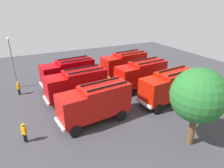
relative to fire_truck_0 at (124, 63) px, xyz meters
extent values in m
plane|color=#38383D|center=(4.49, 4.86, -2.15)|extent=(51.51, 51.51, 0.00)
cube|color=#B20C06|center=(2.44, 0.26, -0.05)|extent=(2.45, 2.72, 2.60)
cube|color=#8C9EAD|center=(3.48, 0.36, 0.26)|extent=(0.30, 2.12, 1.46)
cube|color=#B20C06|center=(-1.05, -0.11, 0.10)|extent=(5.03, 2.99, 2.90)
cube|color=black|center=(-1.12, 0.57, 1.67)|extent=(4.31, 0.57, 0.12)
cube|color=black|center=(-0.97, -0.79, 1.67)|extent=(4.31, 0.57, 0.12)
cube|color=silver|center=(3.63, 0.38, -1.20)|extent=(0.45, 2.38, 0.28)
cylinder|color=black|center=(2.51, 1.47, -1.60)|extent=(1.13, 0.46, 1.10)
cylinder|color=black|center=(2.76, -0.92, -1.60)|extent=(1.13, 0.46, 1.10)
cylinder|color=black|center=(-2.36, 0.96, -1.60)|extent=(1.13, 0.46, 1.10)
cylinder|color=black|center=(-2.11, -1.43, -1.60)|extent=(1.13, 0.46, 1.10)
cube|color=#AA020A|center=(11.17, 0.30, -0.05)|extent=(2.46, 2.72, 2.60)
cube|color=#8C9EAD|center=(12.22, 0.42, 0.26)|extent=(0.31, 2.12, 1.46)
cube|color=#AA020A|center=(7.69, -0.07, 0.10)|extent=(5.04, 3.00, 2.90)
cube|color=black|center=(7.62, 0.61, 1.67)|extent=(4.31, 0.58, 0.12)
cube|color=black|center=(7.77, -0.75, 1.67)|extent=(4.31, 0.58, 0.12)
cube|color=silver|center=(12.37, 0.43, -1.20)|extent=(0.45, 2.38, 0.28)
cylinder|color=black|center=(11.24, 1.52, -1.60)|extent=(1.13, 0.47, 1.10)
cylinder|color=black|center=(11.50, -0.87, -1.60)|extent=(1.13, 0.47, 1.10)
cylinder|color=black|center=(6.37, 0.99, -1.60)|extent=(1.13, 0.47, 1.10)
cylinder|color=black|center=(6.63, -1.39, -1.60)|extent=(1.13, 0.47, 1.10)
cube|color=#B40D07|center=(2.68, 5.26, -0.05)|extent=(2.43, 2.70, 2.60)
cube|color=#8C9EAD|center=(3.72, 5.36, 0.26)|extent=(0.29, 2.12, 1.46)
cube|color=#B40D07|center=(-0.81, 4.92, 0.10)|extent=(5.02, 2.96, 2.90)
cube|color=black|center=(-0.87, 5.60, 1.67)|extent=(4.31, 0.54, 0.12)
cube|color=black|center=(-0.74, 4.23, 1.67)|extent=(4.31, 0.54, 0.12)
cube|color=silver|center=(3.87, 5.38, -1.20)|extent=(0.43, 2.38, 0.28)
cylinder|color=black|center=(2.76, 6.47, -1.60)|extent=(1.13, 0.46, 1.10)
cylinder|color=black|center=(2.99, 4.08, -1.60)|extent=(1.13, 0.46, 1.10)
cylinder|color=black|center=(-2.12, 6.00, -1.60)|extent=(1.13, 0.46, 1.10)
cylinder|color=black|center=(-1.88, 3.61, -1.60)|extent=(1.13, 0.46, 1.10)
cube|color=#AB080B|center=(11.43, 4.85, -0.05)|extent=(2.39, 2.67, 2.60)
cube|color=#8C9EAD|center=(12.48, 4.93, 0.26)|extent=(0.25, 2.12, 1.46)
cube|color=#AB080B|center=(7.95, 4.57, 0.10)|extent=(4.98, 2.88, 2.90)
cube|color=black|center=(7.89, 5.26, 1.67)|extent=(4.32, 0.47, 0.12)
cube|color=black|center=(8.00, 3.88, 1.67)|extent=(4.32, 0.47, 0.12)
cube|color=silver|center=(12.63, 4.95, -1.20)|extent=(0.39, 2.38, 0.28)
cylinder|color=black|center=(11.54, 6.06, -1.60)|extent=(1.12, 0.44, 1.10)
cylinder|color=black|center=(11.73, 3.67, -1.60)|extent=(1.12, 0.44, 1.10)
cylinder|color=black|center=(6.65, 5.67, -1.60)|extent=(1.12, 0.44, 1.10)
cylinder|color=black|center=(6.85, 3.28, -1.60)|extent=(1.12, 0.44, 1.10)
cube|color=#B31406|center=(2.15, 10.12, -0.05)|extent=(2.46, 2.73, 2.60)
cube|color=#8C9EAD|center=(3.19, 10.23, 0.26)|extent=(0.32, 2.12, 1.46)
cube|color=#B31406|center=(-1.33, 9.73, 0.10)|extent=(5.05, 3.02, 2.90)
cube|color=black|center=(-1.41, 10.41, 1.67)|extent=(4.31, 0.60, 0.12)
cube|color=black|center=(-1.25, 9.05, 1.67)|extent=(4.31, 0.60, 0.12)
cube|color=silver|center=(3.34, 10.25, -1.20)|extent=(0.46, 2.38, 0.28)
cylinder|color=black|center=(2.21, 11.33, -1.60)|extent=(1.13, 0.47, 1.10)
cylinder|color=black|center=(2.48, 8.95, -1.60)|extent=(1.13, 0.47, 1.10)
cylinder|color=black|center=(-2.66, 10.79, -1.60)|extent=(1.13, 0.47, 1.10)
cylinder|color=black|center=(-2.39, 8.40, -1.60)|extent=(1.13, 0.47, 1.10)
cube|color=#B9120C|center=(11.15, 10.02, -0.05)|extent=(2.46, 2.73, 2.60)
cube|color=#8C9EAD|center=(12.19, 10.14, 0.26)|extent=(0.31, 2.12, 1.46)
cube|color=#B9120C|center=(7.67, 9.64, 0.10)|extent=(5.05, 3.01, 2.90)
cube|color=black|center=(7.60, 10.32, 1.67)|extent=(4.31, 0.60, 0.12)
cube|color=black|center=(7.75, 8.95, 1.67)|extent=(4.31, 0.60, 0.12)
cube|color=silver|center=(12.34, 10.15, -1.20)|extent=(0.46, 2.38, 0.28)
cylinder|color=black|center=(11.22, 11.24, -1.60)|extent=(1.13, 0.47, 1.10)
cylinder|color=black|center=(11.48, 8.85, -1.60)|extent=(1.13, 0.47, 1.10)
cylinder|color=black|center=(6.35, 10.70, -1.60)|extent=(1.13, 0.47, 1.10)
cylinder|color=black|center=(6.61, 8.31, -1.60)|extent=(1.13, 0.47, 1.10)
cylinder|color=black|center=(3.98, 2.95, -1.78)|extent=(0.16, 0.16, 0.74)
cylinder|color=black|center=(3.86, 2.78, -1.78)|extent=(0.16, 0.16, 0.74)
cube|color=orange|center=(3.92, 2.86, -1.10)|extent=(0.44, 0.48, 0.64)
sphere|color=beige|center=(3.92, 2.86, -0.67)|extent=(0.21, 0.21, 0.21)
cylinder|color=orange|center=(3.92, 2.86, -0.59)|extent=(0.26, 0.26, 0.06)
cylinder|color=black|center=(1.01, -3.54, -1.73)|extent=(0.16, 0.16, 0.84)
cylinder|color=black|center=(0.95, -3.74, -1.73)|extent=(0.16, 0.16, 0.84)
cube|color=gold|center=(0.98, -3.64, -0.95)|extent=(0.36, 0.47, 0.73)
sphere|color=#9E704C|center=(0.98, -3.64, -0.47)|extent=(0.24, 0.24, 0.24)
cylinder|color=gold|center=(0.98, -3.64, -0.37)|extent=(0.30, 0.30, 0.07)
cylinder|color=black|center=(15.11, -0.35, -1.76)|extent=(0.16, 0.16, 0.79)
cylinder|color=black|center=(15.22, -0.17, -1.76)|extent=(0.16, 0.16, 0.79)
cube|color=orange|center=(15.16, -0.26, -1.02)|extent=(0.42, 0.48, 0.68)
sphere|color=beige|center=(15.16, -0.26, -0.57)|extent=(0.22, 0.22, 0.22)
cylinder|color=orange|center=(15.16, -0.26, -0.48)|extent=(0.28, 0.28, 0.07)
cylinder|color=black|center=(15.20, 10.15, -1.74)|extent=(0.16, 0.16, 0.82)
cylinder|color=black|center=(15.34, 9.99, -1.74)|extent=(0.16, 0.16, 0.82)
cube|color=orange|center=(15.27, 10.07, -0.98)|extent=(0.46, 0.47, 0.71)
sphere|color=#9E704C|center=(15.27, 10.07, -0.51)|extent=(0.23, 0.23, 0.23)
cylinder|color=orange|center=(15.27, 10.07, -0.41)|extent=(0.29, 0.29, 0.07)
cylinder|color=brown|center=(2.84, 16.38, -0.81)|extent=(0.54, 0.54, 2.68)
sphere|color=#236628|center=(2.84, 16.38, 2.35)|extent=(4.28, 4.28, 4.28)
cone|color=#F2600C|center=(10.66, 1.83, -1.84)|extent=(0.43, 0.43, 0.62)
cone|color=#F2600C|center=(-2.01, 7.33, -1.79)|extent=(0.50, 0.50, 0.72)
cylinder|color=slate|center=(15.30, -2.82, 1.09)|extent=(0.16, 0.16, 6.49)
sphere|color=#F2EFCC|center=(15.30, -2.82, 4.52)|extent=(0.36, 0.36, 0.36)
camera|label=1|loc=(14.85, 25.86, 9.10)|focal=32.33mm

